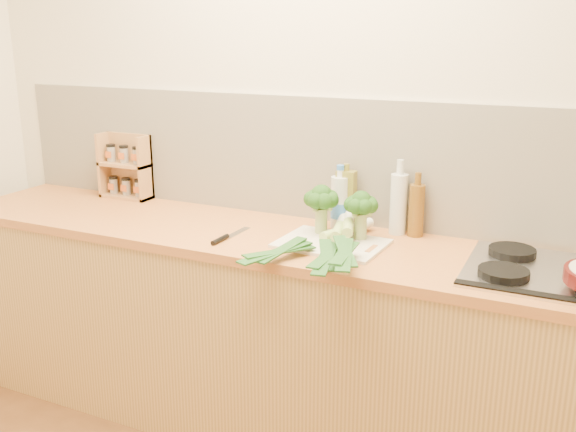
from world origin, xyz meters
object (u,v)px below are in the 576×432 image
Objects in this scene: chefs_knife at (225,238)px; gas_hob at (553,272)px; chopping_board at (332,243)px; spice_rack at (127,170)px.

gas_hob is at bearing 8.74° from chefs_knife.
chefs_knife reaches higher than chopping_board.
chopping_board is at bearing 18.35° from chefs_knife.
gas_hob is 2.15× the size of chefs_knife.
chopping_board is at bearing -12.51° from spice_rack.
gas_hob reaches higher than chefs_knife.
gas_hob is 2.04m from spice_rack.
chefs_knife is (-0.42, -0.12, 0.00)m from chopping_board.
spice_rack is at bearing 156.15° from chefs_knife.
chefs_knife is at bearing -160.38° from chopping_board.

